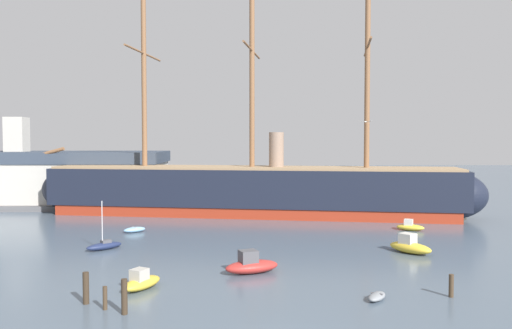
{
  "coord_description": "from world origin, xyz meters",
  "views": [
    {
      "loc": [
        -1.99,
        -25.86,
        10.77
      ],
      "look_at": [
        -0.53,
        32.07,
        8.11
      ],
      "focal_mm": 36.26,
      "sensor_mm": 36.0,
      "label": 1
    }
  ],
  "objects_px": {
    "motorboat_distant_centre": "(278,200)",
    "mooring_piling_midwater": "(451,286)",
    "tall_ship": "(252,190)",
    "motorboat_mid_right": "(410,246)",
    "dinghy_alongside_bow": "(135,230)",
    "dockside_warehouse_left": "(43,178)",
    "mooring_piling_left_pair": "(124,297)",
    "seagull_in_flight": "(365,122)",
    "motorboat_alongside_stern": "(410,227)",
    "motorboat_far_left": "(67,206)",
    "motorboat_far_right": "(452,207)",
    "motorboat_near_centre": "(251,265)",
    "motorboat_foreground_left": "(141,282)",
    "mooring_piling_right_pair": "(86,288)",
    "dinghy_foreground_right": "(377,296)",
    "sailboat_mid_left": "(104,246)",
    "mooring_piling_nearest": "(105,298)"
  },
  "relations": [
    {
      "from": "motorboat_alongside_stern",
      "to": "motorboat_distant_centre",
      "type": "xyz_separation_m",
      "value": [
        -14.07,
        27.13,
        0.04
      ]
    },
    {
      "from": "motorboat_near_centre",
      "to": "sailboat_mid_left",
      "type": "height_order",
      "value": "sailboat_mid_left"
    },
    {
      "from": "dockside_warehouse_left",
      "to": "dinghy_foreground_right",
      "type": "bearing_deg",
      "value": -51.38
    },
    {
      "from": "tall_ship",
      "to": "motorboat_far_left",
      "type": "bearing_deg",
      "value": 166.2
    },
    {
      "from": "tall_ship",
      "to": "motorboat_mid_right",
      "type": "distance_m",
      "value": 29.72
    },
    {
      "from": "motorboat_distant_centre",
      "to": "mooring_piling_nearest",
      "type": "xyz_separation_m",
      "value": [
        -14.81,
        -55.52,
        0.23
      ]
    },
    {
      "from": "mooring_piling_right_pair",
      "to": "mooring_piling_midwater",
      "type": "distance_m",
      "value": 24.73
    },
    {
      "from": "mooring_piling_midwater",
      "to": "mooring_piling_right_pair",
      "type": "bearing_deg",
      "value": -178.02
    },
    {
      "from": "dinghy_foreground_right",
      "to": "motorboat_near_centre",
      "type": "distance_m",
      "value": 11.13
    },
    {
      "from": "motorboat_alongside_stern",
      "to": "motorboat_distant_centre",
      "type": "height_order",
      "value": "motorboat_distant_centre"
    },
    {
      "from": "motorboat_far_left",
      "to": "motorboat_far_right",
      "type": "distance_m",
      "value": 59.64
    },
    {
      "from": "dinghy_foreground_right",
      "to": "mooring_piling_left_pair",
      "type": "distance_m",
      "value": 16.61
    },
    {
      "from": "mooring_piling_left_pair",
      "to": "tall_ship",
      "type": "bearing_deg",
      "value": 78.49
    },
    {
      "from": "dockside_warehouse_left",
      "to": "motorboat_near_centre",
      "type": "bearing_deg",
      "value": -53.33
    },
    {
      "from": "dockside_warehouse_left",
      "to": "seagull_in_flight",
      "type": "xyz_separation_m",
      "value": [
        45.28,
        -39.88,
        8.09
      ]
    },
    {
      "from": "motorboat_alongside_stern",
      "to": "motorboat_distant_centre",
      "type": "distance_m",
      "value": 30.56
    },
    {
      "from": "mooring_piling_right_pair",
      "to": "motorboat_far_right",
      "type": "bearing_deg",
      "value": 45.93
    },
    {
      "from": "tall_ship",
      "to": "dockside_warehouse_left",
      "type": "xyz_separation_m",
      "value": [
        -35.14,
        13.5,
        0.76
      ]
    },
    {
      "from": "motorboat_far_left",
      "to": "seagull_in_flight",
      "type": "relative_size",
      "value": 3.42
    },
    {
      "from": "motorboat_distant_centre",
      "to": "dockside_warehouse_left",
      "type": "height_order",
      "value": "dockside_warehouse_left"
    },
    {
      "from": "motorboat_distant_centre",
      "to": "mooring_piling_right_pair",
      "type": "height_order",
      "value": "mooring_piling_right_pair"
    },
    {
      "from": "mooring_piling_midwater",
      "to": "dockside_warehouse_left",
      "type": "height_order",
      "value": "dockside_warehouse_left"
    },
    {
      "from": "motorboat_distant_centre",
      "to": "seagull_in_flight",
      "type": "height_order",
      "value": "seagull_in_flight"
    },
    {
      "from": "motorboat_near_centre",
      "to": "motorboat_far_right",
      "type": "relative_size",
      "value": 1.03
    },
    {
      "from": "motorboat_near_centre",
      "to": "motorboat_mid_right",
      "type": "height_order",
      "value": "motorboat_near_centre"
    },
    {
      "from": "mooring_piling_left_pair",
      "to": "seagull_in_flight",
      "type": "bearing_deg",
      "value": 40.77
    },
    {
      "from": "dinghy_foreground_right",
      "to": "motorboat_far_right",
      "type": "relative_size",
      "value": 0.48
    },
    {
      "from": "motorboat_foreground_left",
      "to": "dinghy_foreground_right",
      "type": "distance_m",
      "value": 16.7
    },
    {
      "from": "tall_ship",
      "to": "mooring_piling_right_pair",
      "type": "height_order",
      "value": "tall_ship"
    },
    {
      "from": "sailboat_mid_left",
      "to": "mooring_piling_left_pair",
      "type": "xyz_separation_m",
      "value": [
        6.38,
        -19.24,
        0.7
      ]
    },
    {
      "from": "tall_ship",
      "to": "mooring_piling_midwater",
      "type": "relative_size",
      "value": 44.37
    },
    {
      "from": "motorboat_near_centre",
      "to": "dockside_warehouse_left",
      "type": "bearing_deg",
      "value": 126.67
    },
    {
      "from": "mooring_piling_left_pair",
      "to": "seagull_in_flight",
      "type": "relative_size",
      "value": 2.09
    },
    {
      "from": "sailboat_mid_left",
      "to": "motorboat_far_left",
      "type": "bearing_deg",
      "value": 114.49
    },
    {
      "from": "sailboat_mid_left",
      "to": "mooring_piling_nearest",
      "type": "xyz_separation_m",
      "value": [
        4.94,
        -18.33,
        0.34
      ]
    },
    {
      "from": "dinghy_alongside_bow",
      "to": "motorboat_distant_centre",
      "type": "relative_size",
      "value": 0.77
    },
    {
      "from": "motorboat_distant_centre",
      "to": "mooring_piling_left_pair",
      "type": "relative_size",
      "value": 1.66
    },
    {
      "from": "seagull_in_flight",
      "to": "motorboat_far_left",
      "type": "bearing_deg",
      "value": 139.4
    },
    {
      "from": "motorboat_near_centre",
      "to": "motorboat_mid_right",
      "type": "bearing_deg",
      "value": 25.15
    },
    {
      "from": "sailboat_mid_left",
      "to": "seagull_in_flight",
      "type": "distance_m",
      "value": 28.13
    },
    {
      "from": "motorboat_alongside_stern",
      "to": "mooring_piling_nearest",
      "type": "relative_size",
      "value": 2.32
    },
    {
      "from": "motorboat_alongside_stern",
      "to": "mooring_piling_midwater",
      "type": "bearing_deg",
      "value": -102.29
    },
    {
      "from": "motorboat_foreground_left",
      "to": "dinghy_alongside_bow",
      "type": "distance_m",
      "value": 24.06
    },
    {
      "from": "motorboat_distant_centre",
      "to": "mooring_piling_midwater",
      "type": "xyz_separation_m",
      "value": [
        8.34,
        -53.44,
        0.27
      ]
    },
    {
      "from": "tall_ship",
      "to": "dinghy_alongside_bow",
      "type": "bearing_deg",
      "value": -135.73
    },
    {
      "from": "motorboat_far_left",
      "to": "seagull_in_flight",
      "type": "bearing_deg",
      "value": -40.6
    },
    {
      "from": "dinghy_alongside_bow",
      "to": "seagull_in_flight",
      "type": "xyz_separation_m",
      "value": [
        24.22,
        -12.66,
        12.24
      ]
    },
    {
      "from": "motorboat_alongside_stern",
      "to": "motorboat_far_right",
      "type": "relative_size",
      "value": 0.73
    },
    {
      "from": "dinghy_alongside_bow",
      "to": "mooring_piling_right_pair",
      "type": "bearing_deg",
      "value": -84.88
    },
    {
      "from": "motorboat_mid_right",
      "to": "mooring_piling_left_pair",
      "type": "xyz_separation_m",
      "value": [
        -23.39,
        -16.96,
        0.45
      ]
    }
  ]
}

